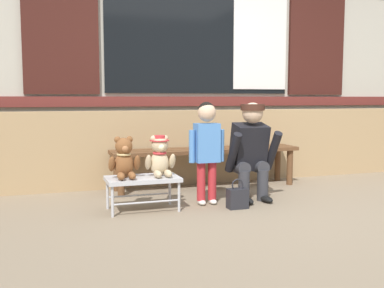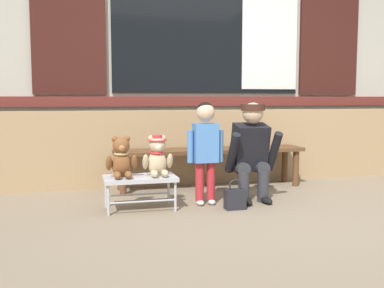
% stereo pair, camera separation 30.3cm
% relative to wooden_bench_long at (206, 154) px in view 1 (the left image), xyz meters
% --- Properties ---
extents(ground_plane, '(60.00, 60.00, 0.00)m').
position_rel_wooden_bench_long_xyz_m(ground_plane, '(0.21, -1.06, -0.37)').
color(ground_plane, '#84725B').
extents(brick_low_wall, '(8.08, 0.25, 0.85)m').
position_rel_wooden_bench_long_xyz_m(brick_low_wall, '(0.21, 0.37, 0.05)').
color(brick_low_wall, tan).
rests_on(brick_low_wall, ground).
extents(shop_facade, '(8.24, 0.26, 3.67)m').
position_rel_wooden_bench_long_xyz_m(shop_facade, '(0.21, 0.88, 1.46)').
color(shop_facade, '#B7B2A3').
rests_on(shop_facade, ground).
extents(wooden_bench_long, '(2.10, 0.40, 0.44)m').
position_rel_wooden_bench_long_xyz_m(wooden_bench_long, '(0.00, 0.00, 0.00)').
color(wooden_bench_long, brown).
rests_on(wooden_bench_long, ground).
extents(small_display_bench, '(0.64, 0.36, 0.30)m').
position_rel_wooden_bench_long_xyz_m(small_display_bench, '(-0.88, -0.77, -0.11)').
color(small_display_bench, '#BCBCC1').
rests_on(small_display_bench, ground).
extents(teddy_bear_plain, '(0.28, 0.26, 0.36)m').
position_rel_wooden_bench_long_xyz_m(teddy_bear_plain, '(-1.04, -0.77, 0.09)').
color(teddy_bear_plain, brown).
rests_on(teddy_bear_plain, small_display_bench).
extents(teddy_bear_with_hat, '(0.28, 0.27, 0.36)m').
position_rel_wooden_bench_long_xyz_m(teddy_bear_with_hat, '(-0.72, -0.77, 0.10)').
color(teddy_bear_with_hat, '#CCB289').
rests_on(teddy_bear_with_hat, small_display_bench).
extents(child_standing, '(0.35, 0.18, 0.96)m').
position_rel_wooden_bench_long_xyz_m(child_standing, '(-0.27, -0.73, 0.22)').
color(child_standing, '#B7282D').
rests_on(child_standing, ground).
extents(adult_crouching, '(0.50, 0.49, 0.95)m').
position_rel_wooden_bench_long_xyz_m(adult_crouching, '(0.21, -0.68, 0.11)').
color(adult_crouching, '#333338').
rests_on(adult_crouching, ground).
extents(handbag_on_ground, '(0.18, 0.11, 0.27)m').
position_rel_wooden_bench_long_xyz_m(handbag_on_ground, '(-0.06, -0.97, -0.28)').
color(handbag_on_ground, '#232328').
rests_on(handbag_on_ground, ground).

